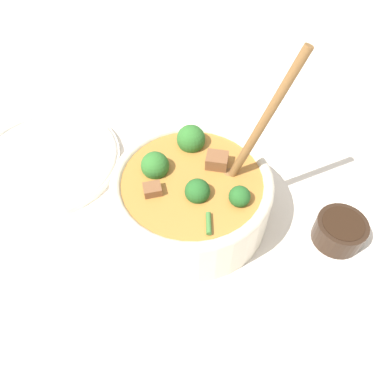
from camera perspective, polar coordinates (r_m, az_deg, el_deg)
name	(u,v)px	position (r m, az deg, el deg)	size (l,w,h in m)	color
ground_plane	(192,215)	(0.60, 0.00, -3.48)	(4.00, 4.00, 0.00)	silver
stew_bowl	(192,194)	(0.56, 0.02, -0.29)	(0.25, 0.23, 0.28)	beige
condiment_bowl	(340,230)	(0.60, 21.60, -5.41)	(0.07, 0.07, 0.04)	black
empty_plate	(46,159)	(0.72, -21.30, 4.71)	(0.26, 0.26, 0.02)	silver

